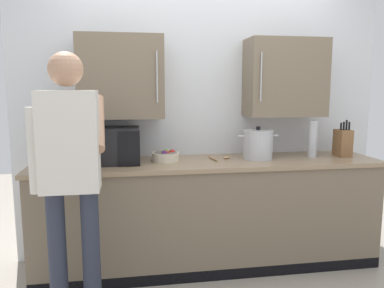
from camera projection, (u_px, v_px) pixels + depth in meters
back_wall_tiled at (202, 94)px, 3.34m from camera, size 3.25×0.44×2.79m
counter_unit at (209, 214)px, 3.19m from camera, size 2.84×0.63×0.90m
microwave_oven at (99, 146)px, 2.99m from camera, size 0.58×0.77×0.28m
wooden_spoon at (220, 158)px, 3.19m from camera, size 0.18×0.19×0.02m
knife_block at (343, 143)px, 3.31m from camera, size 0.11×0.15×0.32m
stock_pot at (258, 144)px, 3.19m from camera, size 0.35×0.25×0.28m
fruit_bowl at (166, 156)px, 3.10m from camera, size 0.22×0.22×0.10m
thermos_flask at (313, 139)px, 3.25m from camera, size 0.08×0.08×0.32m
person_figure at (70, 169)px, 2.26m from camera, size 0.44×0.55×1.70m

